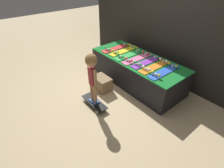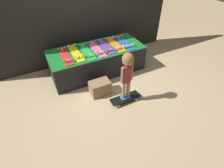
{
  "view_description": "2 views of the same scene",
  "coord_description": "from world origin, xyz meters",
  "px_view_note": "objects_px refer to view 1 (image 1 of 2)",
  "views": [
    {
      "loc": [
        2.25,
        -1.99,
        2.24
      ],
      "look_at": [
        0.12,
        -0.25,
        0.34
      ],
      "focal_mm": 28.0,
      "sensor_mm": 36.0,
      "label": 1
    },
    {
      "loc": [
        -1.25,
        -2.71,
        2.47
      ],
      "look_at": [
        -0.06,
        -0.36,
        0.26
      ],
      "focal_mm": 28.0,
      "sensor_mm": 36.0,
      "label": 2
    }
  ],
  "objects_px": {
    "skateboard_yellow_on_rack": "(124,51)",
    "skateboard_purple_on_rack": "(147,62)",
    "skateboard_blue_on_rack": "(164,71)",
    "skateboard_on_floor": "(94,102)",
    "skateboard_green_on_rack": "(129,55)",
    "skateboard_orange_on_rack": "(155,66)",
    "storage_box": "(102,83)",
    "child": "(92,70)",
    "skateboard_pink_on_rack": "(137,58)",
    "skateboard_red_on_rack": "(116,48)"
  },
  "relations": [
    {
      "from": "skateboard_green_on_rack",
      "to": "child",
      "type": "relative_size",
      "value": 0.79
    },
    {
      "from": "skateboard_blue_on_rack",
      "to": "skateboard_pink_on_rack",
      "type": "bearing_deg",
      "value": 179.08
    },
    {
      "from": "skateboard_blue_on_rack",
      "to": "skateboard_green_on_rack",
      "type": "bearing_deg",
      "value": -179.99
    },
    {
      "from": "skateboard_green_on_rack",
      "to": "skateboard_on_floor",
      "type": "relative_size",
      "value": 1.27
    },
    {
      "from": "skateboard_pink_on_rack",
      "to": "skateboard_purple_on_rack",
      "type": "height_order",
      "value": "same"
    },
    {
      "from": "skateboard_orange_on_rack",
      "to": "child",
      "type": "xyz_separation_m",
      "value": [
        -0.39,
        -1.19,
        0.17
      ]
    },
    {
      "from": "skateboard_yellow_on_rack",
      "to": "skateboard_on_floor",
      "type": "distance_m",
      "value": 1.44
    },
    {
      "from": "child",
      "to": "skateboard_orange_on_rack",
      "type": "bearing_deg",
      "value": 72.6
    },
    {
      "from": "skateboard_green_on_rack",
      "to": "skateboard_purple_on_rack",
      "type": "relative_size",
      "value": 1.0
    },
    {
      "from": "skateboard_yellow_on_rack",
      "to": "child",
      "type": "distance_m",
      "value": 1.35
    },
    {
      "from": "skateboard_purple_on_rack",
      "to": "storage_box",
      "type": "height_order",
      "value": "skateboard_purple_on_rack"
    },
    {
      "from": "skateboard_yellow_on_rack",
      "to": "skateboard_on_floor",
      "type": "height_order",
      "value": "skateboard_yellow_on_rack"
    },
    {
      "from": "skateboard_green_on_rack",
      "to": "storage_box",
      "type": "bearing_deg",
      "value": -92.42
    },
    {
      "from": "skateboard_green_on_rack",
      "to": "skateboard_purple_on_rack",
      "type": "bearing_deg",
      "value": 4.48
    },
    {
      "from": "child",
      "to": "skateboard_on_floor",
      "type": "bearing_deg",
      "value": 0.0
    },
    {
      "from": "skateboard_green_on_rack",
      "to": "skateboard_pink_on_rack",
      "type": "distance_m",
      "value": 0.23
    },
    {
      "from": "skateboard_red_on_rack",
      "to": "skateboard_green_on_rack",
      "type": "height_order",
      "value": "same"
    },
    {
      "from": "skateboard_purple_on_rack",
      "to": "child",
      "type": "xyz_separation_m",
      "value": [
        -0.15,
        -1.21,
        0.17
      ]
    },
    {
      "from": "skateboard_pink_on_rack",
      "to": "skateboard_blue_on_rack",
      "type": "distance_m",
      "value": 0.7
    },
    {
      "from": "skateboard_red_on_rack",
      "to": "skateboard_purple_on_rack",
      "type": "height_order",
      "value": "same"
    },
    {
      "from": "skateboard_red_on_rack",
      "to": "storage_box",
      "type": "relative_size",
      "value": 1.9
    },
    {
      "from": "skateboard_red_on_rack",
      "to": "skateboard_on_floor",
      "type": "relative_size",
      "value": 1.27
    },
    {
      "from": "skateboard_pink_on_rack",
      "to": "skateboard_blue_on_rack",
      "type": "height_order",
      "value": "same"
    },
    {
      "from": "skateboard_red_on_rack",
      "to": "skateboard_blue_on_rack",
      "type": "relative_size",
      "value": 1.0
    },
    {
      "from": "skateboard_red_on_rack",
      "to": "skateboard_orange_on_rack",
      "type": "height_order",
      "value": "same"
    },
    {
      "from": "skateboard_purple_on_rack",
      "to": "skateboard_pink_on_rack",
      "type": "bearing_deg",
      "value": -173.85
    },
    {
      "from": "skateboard_purple_on_rack",
      "to": "storage_box",
      "type": "xyz_separation_m",
      "value": [
        -0.5,
        -0.77,
        -0.46
      ]
    },
    {
      "from": "skateboard_yellow_on_rack",
      "to": "skateboard_blue_on_rack",
      "type": "bearing_deg",
      "value": -2.67
    },
    {
      "from": "skateboard_blue_on_rack",
      "to": "storage_box",
      "type": "xyz_separation_m",
      "value": [
        -0.96,
        -0.74,
        -0.46
      ]
    },
    {
      "from": "skateboard_on_floor",
      "to": "skateboard_orange_on_rack",
      "type": "bearing_deg",
      "value": 71.94
    },
    {
      "from": "skateboard_orange_on_rack",
      "to": "child",
      "type": "relative_size",
      "value": 0.79
    },
    {
      "from": "child",
      "to": "storage_box",
      "type": "height_order",
      "value": "child"
    },
    {
      "from": "skateboard_purple_on_rack",
      "to": "storage_box",
      "type": "bearing_deg",
      "value": -122.73
    },
    {
      "from": "skateboard_yellow_on_rack",
      "to": "skateboard_green_on_rack",
      "type": "distance_m",
      "value": 0.24
    },
    {
      "from": "skateboard_blue_on_rack",
      "to": "storage_box",
      "type": "bearing_deg",
      "value": -142.57
    },
    {
      "from": "skateboard_green_on_rack",
      "to": "skateboard_blue_on_rack",
      "type": "height_order",
      "value": "same"
    },
    {
      "from": "skateboard_yellow_on_rack",
      "to": "skateboard_purple_on_rack",
      "type": "xyz_separation_m",
      "value": [
        0.7,
        -0.02,
        0.0
      ]
    },
    {
      "from": "skateboard_green_on_rack",
      "to": "skateboard_blue_on_rack",
      "type": "distance_m",
      "value": 0.93
    },
    {
      "from": "skateboard_yellow_on_rack",
      "to": "skateboard_purple_on_rack",
      "type": "distance_m",
      "value": 0.7
    },
    {
      "from": "skateboard_red_on_rack",
      "to": "skateboard_yellow_on_rack",
      "type": "relative_size",
      "value": 1.0
    },
    {
      "from": "skateboard_yellow_on_rack",
      "to": "skateboard_purple_on_rack",
      "type": "height_order",
      "value": "same"
    },
    {
      "from": "child",
      "to": "skateboard_blue_on_rack",
      "type": "bearing_deg",
      "value": 62.78
    },
    {
      "from": "skateboard_green_on_rack",
      "to": "skateboard_orange_on_rack",
      "type": "bearing_deg",
      "value": 1.26
    },
    {
      "from": "skateboard_blue_on_rack",
      "to": "storage_box",
      "type": "distance_m",
      "value": 1.3
    },
    {
      "from": "skateboard_orange_on_rack",
      "to": "skateboard_blue_on_rack",
      "type": "relative_size",
      "value": 1.0
    },
    {
      "from": "skateboard_on_floor",
      "to": "skateboard_pink_on_rack",
      "type": "bearing_deg",
      "value": 93.81
    },
    {
      "from": "skateboard_orange_on_rack",
      "to": "storage_box",
      "type": "height_order",
      "value": "skateboard_orange_on_rack"
    },
    {
      "from": "skateboard_yellow_on_rack",
      "to": "child",
      "type": "height_order",
      "value": "child"
    },
    {
      "from": "skateboard_blue_on_rack",
      "to": "skateboard_on_floor",
      "type": "xyz_separation_m",
      "value": [
        -0.62,
        -1.17,
        -0.53
      ]
    },
    {
      "from": "skateboard_yellow_on_rack",
      "to": "child",
      "type": "xyz_separation_m",
      "value": [
        0.55,
        -1.23,
        0.17
      ]
    }
  ]
}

